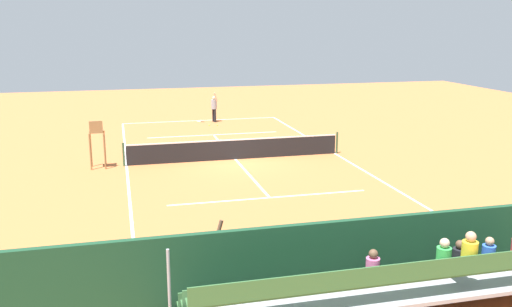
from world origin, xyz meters
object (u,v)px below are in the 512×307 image
umpire_chair (97,139)px  tennis_player (214,106)px  equipment_bag (396,276)px  bleacher_stand (400,288)px  tennis_ball_near (209,125)px  line_judge (222,261)px  tennis_net (235,149)px  courtside_bench (467,252)px  tennis_racket (199,121)px  tennis_ball_far (217,125)px

umpire_chair → tennis_player: (-6.98, -10.34, -0.30)m
equipment_bag → bleacher_stand: bearing=63.0°
tennis_player → tennis_ball_near: (0.56, 1.30, -0.98)m
umpire_chair → tennis_ball_near: bearing=-125.4°
bleacher_stand → umpire_chair: size_ratio=4.23×
tennis_ball_near → line_judge: (3.35, 22.29, 0.98)m
tennis_net → courtside_bench: tennis_net is taller
tennis_racket → tennis_player: bearing=161.3°
tennis_ball_far → line_judge: line_judge is taller
courtside_bench → umpire_chair: bearing=-54.4°
courtside_bench → tennis_ball_far: size_ratio=27.27×
bleacher_stand → tennis_ball_far: bleacher_stand is taller
bleacher_stand → courtside_bench: size_ratio=5.03×
tennis_net → umpire_chair: 6.25m
tennis_net → tennis_ball_near: (-0.22, -8.95, -0.47)m
tennis_ball_near → courtside_bench: bearing=97.7°
bleacher_stand → umpire_chair: (6.41, -15.26, 0.38)m
courtside_bench → tennis_racket: bearing=-81.9°
bleacher_stand → tennis_racket: size_ratio=16.59×
tennis_ball_far → courtside_bench: bearing=96.5°
tennis_net → tennis_ball_near: 8.96m
umpire_chair → tennis_racket: umpire_chair is taller
tennis_ball_near → line_judge: line_judge is taller
tennis_player → tennis_ball_far: size_ratio=29.18×
tennis_ball_near → tennis_ball_far: (-0.50, 0.12, 0.00)m
tennis_net → umpire_chair: bearing=0.8°
umpire_chair → tennis_racket: 12.32m
umpire_chair → line_judge: (-3.07, 13.25, -0.30)m
courtside_bench → tennis_ball_near: bearing=-82.3°
tennis_racket → line_judge: bearing=82.9°
tennis_racket → tennis_ball_near: tennis_ball_near is taller
equipment_bag → tennis_player: size_ratio=0.47×
umpire_chair → courtside_bench: bearing=125.6°
tennis_racket → line_judge: line_judge is taller
bleacher_stand → line_judge: bleacher_stand is taller
courtside_bench → line_judge: size_ratio=0.93×
bleacher_stand → line_judge: 3.90m
bleacher_stand → equipment_bag: (-0.99, -1.95, -0.75)m
equipment_bag → tennis_racket: equipment_bag is taller
tennis_racket → tennis_ball_far: 1.95m
equipment_bag → tennis_ball_near: (0.98, -22.35, -0.15)m
courtside_bench → tennis_ball_near: courtside_bench is taller
tennis_player → tennis_racket: 1.41m
equipment_bag → tennis_ball_near: size_ratio=13.64×
equipment_bag → courtside_bench: bearing=-176.4°
umpire_chair → courtside_bench: (-9.44, 13.18, -0.76)m
tennis_ball_near → tennis_ball_far: 0.51m
courtside_bench → tennis_ball_near: 22.43m
courtside_bench → tennis_player: size_ratio=0.93×
tennis_player → tennis_racket: (0.94, -0.32, -1.00)m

